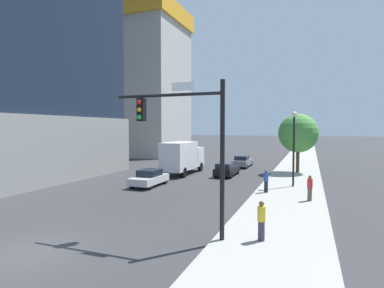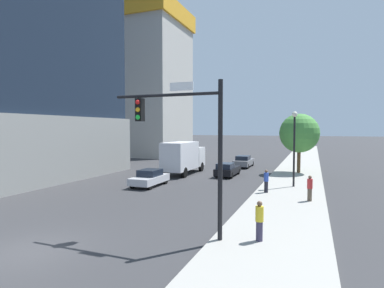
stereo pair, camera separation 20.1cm
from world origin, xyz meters
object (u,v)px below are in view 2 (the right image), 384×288
(pedestrian_blue_shirt, at_px, (266,181))
(pedestrian_yellow_shirt, at_px, (259,221))
(construction_building, at_px, (145,76))
(car_black, at_px, (227,170))
(car_silver, at_px, (150,178))
(box_truck, at_px, (183,156))
(street_lamp, at_px, (294,138))
(pedestrian_red_shirt, at_px, (310,188))
(car_gray, at_px, (244,161))
(street_tree, at_px, (299,133))
(traffic_light_pole, at_px, (185,131))

(pedestrian_blue_shirt, bearing_deg, pedestrian_yellow_shirt, -83.60)
(construction_building, relative_size, car_black, 7.82)
(car_silver, bearing_deg, car_black, 58.25)
(car_silver, bearing_deg, box_truck, 90.00)
(street_lamp, distance_m, car_black, 8.66)
(pedestrian_red_shirt, bearing_deg, construction_building, 134.86)
(car_gray, bearing_deg, pedestrian_blue_shirt, -72.33)
(street_tree, height_order, pedestrian_blue_shirt, street_tree)
(car_gray, height_order, car_black, car_gray)
(pedestrian_red_shirt, bearing_deg, street_lamp, 104.56)
(car_gray, xyz_separation_m, box_truck, (-4.73, -8.33, 1.19))
(pedestrian_blue_shirt, bearing_deg, pedestrian_red_shirt, -29.54)
(traffic_light_pole, bearing_deg, pedestrian_red_shirt, 60.45)
(construction_building, bearing_deg, street_tree, -29.04)
(car_silver, xyz_separation_m, box_truck, (0.00, 7.31, 1.21))
(construction_building, distance_m, pedestrian_blue_shirt, 39.34)
(car_silver, bearing_deg, pedestrian_blue_shirt, 0.72)
(pedestrian_yellow_shirt, bearing_deg, pedestrian_blue_shirt, 96.40)
(car_gray, bearing_deg, car_black, -90.00)
(construction_building, distance_m, street_tree, 32.68)
(box_truck, bearing_deg, car_gray, 60.42)
(car_gray, relative_size, pedestrian_yellow_shirt, 2.77)
(construction_building, height_order, car_gray, construction_building)
(car_silver, height_order, pedestrian_blue_shirt, pedestrian_blue_shirt)
(car_black, height_order, pedestrian_yellow_shirt, pedestrian_yellow_shirt)
(construction_building, height_order, pedestrian_blue_shirt, construction_building)
(construction_building, distance_m, car_black, 31.34)
(traffic_light_pole, bearing_deg, car_silver, 125.86)
(car_gray, relative_size, pedestrian_red_shirt, 2.82)
(traffic_light_pole, height_order, street_lamp, traffic_light_pole)
(street_lamp, bearing_deg, pedestrian_yellow_shirt, -92.59)
(car_black, bearing_deg, box_truck, -176.01)
(car_gray, xyz_separation_m, car_silver, (-4.73, -15.63, -0.02))
(street_tree, bearing_deg, box_truck, -158.13)
(car_black, height_order, car_silver, car_black)
(traffic_light_pole, distance_m, car_silver, 13.63)
(car_silver, relative_size, pedestrian_yellow_shirt, 2.39)
(street_tree, relative_size, pedestrian_blue_shirt, 3.72)
(construction_building, xyz_separation_m, street_tree, (27.19, -15.10, -10.03))
(construction_building, distance_m, car_silver, 34.12)
(construction_building, bearing_deg, car_gray, -29.01)
(traffic_light_pole, bearing_deg, construction_building, 121.91)
(car_black, bearing_deg, car_gray, 90.00)
(traffic_light_pole, relative_size, box_truck, 0.94)
(construction_building, bearing_deg, street_lamp, -41.06)
(traffic_light_pole, relative_size, car_black, 1.51)
(car_black, xyz_separation_m, pedestrian_red_shirt, (7.96, -9.23, 0.32))
(car_black, distance_m, car_silver, 8.98)
(box_truck, relative_size, pedestrian_blue_shirt, 4.28)
(traffic_light_pole, height_order, car_gray, traffic_light_pole)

